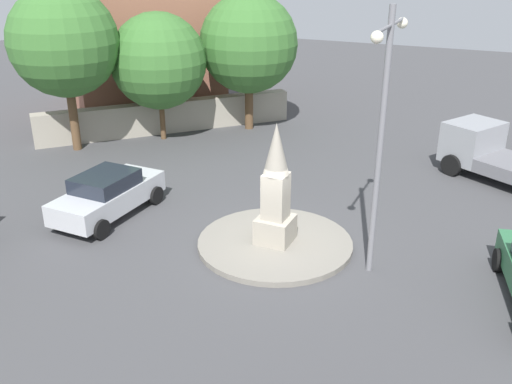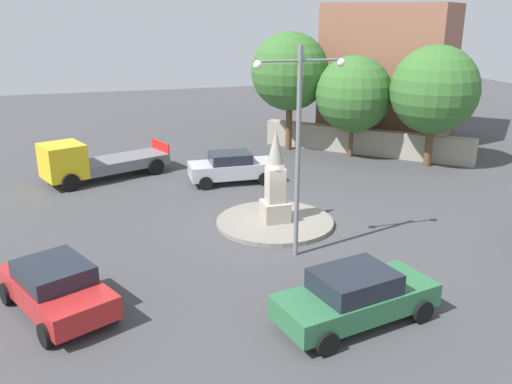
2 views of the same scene
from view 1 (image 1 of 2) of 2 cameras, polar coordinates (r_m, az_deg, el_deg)
The scene contains 11 objects.
ground_plane at distance 17.09m, azimuth 1.92°, elevation -5.41°, with size 80.00×80.00×0.00m, color #424244.
traffic_island at distance 17.05m, azimuth 1.92°, elevation -5.16°, with size 4.64×4.64×0.17m, color gray.
monument at distance 16.31m, azimuth 2.00°, elevation 0.07°, with size 1.02×1.02×3.65m.
streetlamp at distance 14.49m, azimuth 12.61°, elevation 7.02°, with size 3.02×0.28×7.05m.
car_silver_near_island at distance 19.24m, azimuth -14.70°, elevation -0.20°, with size 4.16×1.98×1.51m.
truck_grey_parked_right at distance 23.49m, azimuth 23.33°, elevation 3.32°, with size 4.54×5.77×1.98m.
stone_boundary_wall at distance 27.83m, azimuth -8.84°, elevation 7.50°, with size 12.35×0.70×1.48m, color #9E9687.
corner_building at distance 32.39m, azimuth -11.76°, elevation 15.84°, with size 7.34×7.92×8.48m, color #935B47.
tree_near_wall at distance 27.33m, azimuth -0.74°, elevation 14.71°, with size 4.61×4.61×6.43m.
tree_mid_cluster at distance 26.13m, azimuth -9.79°, elevation 12.86°, with size 4.27×4.27×5.75m.
tree_far_corner at distance 25.38m, azimuth -18.80°, elevation 14.08°, with size 4.54×4.54×6.93m.
Camera 1 is at (13.87, 5.67, 8.22)m, focal length 39.72 mm.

